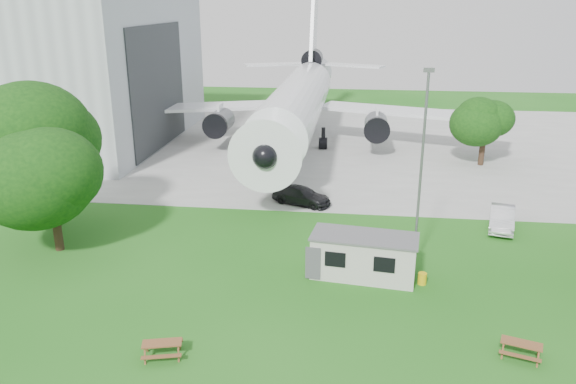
# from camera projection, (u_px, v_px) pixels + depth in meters

# --- Properties ---
(ground) EXTENTS (160.00, 160.00, 0.00)m
(ground) POSITION_uv_depth(u_px,v_px,m) (266.00, 312.00, 29.67)
(ground) COLOR #347A25
(concrete_apron) EXTENTS (120.00, 46.00, 0.03)m
(concrete_apron) POSITION_uv_depth(u_px,v_px,m) (318.00, 142.00, 65.35)
(concrete_apron) COLOR #B7B7B2
(concrete_apron) RESTS_ON ground
(airliner) EXTENTS (46.36, 47.73, 17.69)m
(airliner) POSITION_uv_depth(u_px,v_px,m) (299.00, 100.00, 61.87)
(airliner) COLOR white
(airliner) RESTS_ON ground
(site_cabin) EXTENTS (6.90, 3.46, 2.62)m
(site_cabin) POSITION_uv_depth(u_px,v_px,m) (364.00, 256.00, 33.11)
(site_cabin) COLOR #BCB9B0
(site_cabin) RESTS_ON ground
(picnic_west) EXTENTS (2.11, 1.90, 0.76)m
(picnic_west) POSITION_uv_depth(u_px,v_px,m) (163.00, 357.00, 25.93)
(picnic_west) COLOR brown
(picnic_west) RESTS_ON ground
(picnic_east) EXTENTS (2.17, 1.98, 0.76)m
(picnic_east) POSITION_uv_depth(u_px,v_px,m) (520.00, 357.00, 25.91)
(picnic_east) COLOR brown
(picnic_east) RESTS_ON ground
(lamp_mast) EXTENTS (0.16, 0.16, 12.00)m
(lamp_mast) POSITION_uv_depth(u_px,v_px,m) (421.00, 175.00, 32.60)
(lamp_mast) COLOR slate
(lamp_mast) RESTS_ON ground
(tree_west_big) EXTENTS (8.21, 8.21, 10.65)m
(tree_west_big) POSITION_uv_depth(u_px,v_px,m) (43.00, 138.00, 38.98)
(tree_west_big) COLOR #382619
(tree_west_big) RESTS_ON ground
(tree_west_small) EXTENTS (7.55, 7.55, 8.76)m
(tree_west_small) POSITION_uv_depth(u_px,v_px,m) (50.00, 178.00, 35.49)
(tree_west_small) COLOR #382619
(tree_west_small) RESTS_ON ground
(tree_far_apron) EXTENTS (5.54, 5.54, 7.29)m
(tree_far_apron) POSITION_uv_depth(u_px,v_px,m) (485.00, 121.00, 54.71)
(tree_far_apron) COLOR #382619
(tree_far_apron) RESTS_ON ground
(car_ne_sedan) EXTENTS (2.70, 5.00, 1.56)m
(car_ne_sedan) POSITION_uv_depth(u_px,v_px,m) (502.00, 218.00, 40.30)
(car_ne_sedan) COLOR white
(car_ne_sedan) RESTS_ON ground
(car_apron_van) EXTENTS (5.29, 3.69, 1.42)m
(car_apron_van) POSITION_uv_depth(u_px,v_px,m) (301.00, 196.00, 45.16)
(car_apron_van) COLOR black
(car_apron_van) RESTS_ON ground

